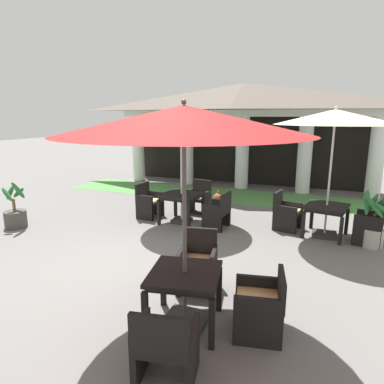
{
  "coord_description": "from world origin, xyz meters",
  "views": [
    {
      "loc": [
        2.76,
        -4.5,
        2.64
      ],
      "look_at": [
        -0.07,
        2.7,
        0.86
      ],
      "focal_mm": 31.19,
      "sensor_mm": 36.0,
      "label": 1
    }
  ],
  "objects_px": {
    "patio_umbrella_mid_left": "(184,122)",
    "patio_chair_mid_left_south": "(165,345)",
    "patio_chair_near_foreground_west": "(149,202)",
    "patio_chair_mid_right_east": "(370,225)",
    "patio_chair_near_foreground_north": "(199,198)",
    "patio_table_mid_right": "(327,210)",
    "patio_chair_mid_left_east": "(261,305)",
    "potted_palm_right_edge": "(374,227)",
    "patio_umbrella_mid_right": "(335,118)",
    "patio_chair_mid_left_north": "(198,264)",
    "patio_chair_mid_right_west": "(286,213)",
    "patio_umbrella_near_foreground": "(181,124)",
    "patio_table_near_foreground": "(182,197)",
    "patio_table_mid_left": "(185,279)",
    "terracotta_urn": "(218,199)",
    "potted_palm_left_edge": "(15,215)",
    "patio_chair_near_foreground_east": "(218,212)"
  },
  "relations": [
    {
      "from": "patio_chair_near_foreground_west",
      "to": "patio_chair_mid_right_east",
      "type": "distance_m",
      "value": 5.22
    },
    {
      "from": "patio_chair_mid_left_north",
      "to": "patio_chair_mid_right_east",
      "type": "distance_m",
      "value": 4.07
    },
    {
      "from": "patio_chair_mid_left_east",
      "to": "patio_chair_mid_left_north",
      "type": "xyz_separation_m",
      "value": [
        -1.11,
        0.76,
        0.02
      ]
    },
    {
      "from": "patio_chair_near_foreground_north",
      "to": "terracotta_urn",
      "type": "xyz_separation_m",
      "value": [
        0.26,
        1.01,
        -0.22
      ]
    },
    {
      "from": "potted_palm_left_edge",
      "to": "patio_chair_mid_right_west",
      "type": "bearing_deg",
      "value": 20.34
    },
    {
      "from": "patio_table_mid_right",
      "to": "potted_palm_right_edge",
      "type": "height_order",
      "value": "potted_palm_right_edge"
    },
    {
      "from": "terracotta_urn",
      "to": "patio_chair_near_foreground_east",
      "type": "bearing_deg",
      "value": -73.23
    },
    {
      "from": "patio_umbrella_mid_right",
      "to": "patio_chair_near_foreground_east",
      "type": "bearing_deg",
      "value": -171.43
    },
    {
      "from": "patio_chair_mid_right_east",
      "to": "patio_chair_mid_right_west",
      "type": "bearing_deg",
      "value": 90.0
    },
    {
      "from": "patio_chair_mid_left_south",
      "to": "patio_chair_mid_right_east",
      "type": "distance_m",
      "value": 5.44
    },
    {
      "from": "potted_palm_left_edge",
      "to": "terracotta_urn",
      "type": "relative_size",
      "value": 2.69
    },
    {
      "from": "patio_chair_mid_right_west",
      "to": "potted_palm_left_edge",
      "type": "xyz_separation_m",
      "value": [
        -6.08,
        -2.25,
        -0.1
      ]
    },
    {
      "from": "patio_chair_mid_left_east",
      "to": "patio_chair_mid_left_north",
      "type": "distance_m",
      "value": 1.35
    },
    {
      "from": "patio_chair_mid_left_south",
      "to": "patio_umbrella_mid_right",
      "type": "height_order",
      "value": "patio_umbrella_mid_right"
    },
    {
      "from": "patio_chair_near_foreground_west",
      "to": "patio_chair_mid_left_east",
      "type": "relative_size",
      "value": 1.12
    },
    {
      "from": "patio_chair_near_foreground_north",
      "to": "potted_palm_left_edge",
      "type": "bearing_deg",
      "value": 42.85
    },
    {
      "from": "patio_umbrella_near_foreground",
      "to": "potted_palm_right_edge",
      "type": "relative_size",
      "value": 2.3
    },
    {
      "from": "patio_chair_mid_left_east",
      "to": "potted_palm_right_edge",
      "type": "distance_m",
      "value": 4.0
    },
    {
      "from": "patio_chair_mid_left_south",
      "to": "potted_palm_left_edge",
      "type": "bearing_deg",
      "value": 140.48
    },
    {
      "from": "patio_table_mid_right",
      "to": "patio_chair_mid_left_north",
      "type": "bearing_deg",
      "value": -119.84
    },
    {
      "from": "patio_umbrella_mid_left",
      "to": "patio_chair_mid_left_east",
      "type": "xyz_separation_m",
      "value": [
        0.93,
        0.18,
        -2.17
      ]
    },
    {
      "from": "patio_chair_near_foreground_west",
      "to": "patio_table_mid_left",
      "type": "distance_m",
      "value": 4.81
    },
    {
      "from": "patio_umbrella_mid_right",
      "to": "patio_table_near_foreground",
      "type": "bearing_deg",
      "value": -175.51
    },
    {
      "from": "patio_chair_mid_left_north",
      "to": "patio_table_mid_left",
      "type": "bearing_deg",
      "value": 90.0
    },
    {
      "from": "patio_chair_near_foreground_east",
      "to": "patio_chair_mid_left_east",
      "type": "distance_m",
      "value": 3.97
    },
    {
      "from": "patio_chair_near_foreground_east",
      "to": "patio_chair_mid_right_west",
      "type": "xyz_separation_m",
      "value": [
        1.52,
        0.53,
        -0.0
      ]
    },
    {
      "from": "potted_palm_left_edge",
      "to": "terracotta_urn",
      "type": "height_order",
      "value": "potted_palm_left_edge"
    },
    {
      "from": "patio_table_near_foreground",
      "to": "patio_chair_mid_left_north",
      "type": "height_order",
      "value": "patio_chair_mid_left_north"
    },
    {
      "from": "patio_umbrella_mid_left",
      "to": "potted_palm_right_edge",
      "type": "height_order",
      "value": "patio_umbrella_mid_left"
    },
    {
      "from": "patio_table_near_foreground",
      "to": "patio_chair_near_foreground_north",
      "type": "height_order",
      "value": "patio_chair_near_foreground_north"
    },
    {
      "from": "patio_table_mid_left",
      "to": "potted_palm_right_edge",
      "type": "relative_size",
      "value": 0.85
    },
    {
      "from": "patio_chair_near_foreground_east",
      "to": "patio_chair_mid_right_west",
      "type": "relative_size",
      "value": 0.97
    },
    {
      "from": "patio_table_near_foreground",
      "to": "patio_table_mid_right",
      "type": "height_order",
      "value": "patio_table_near_foreground"
    },
    {
      "from": "patio_chair_mid_left_north",
      "to": "patio_chair_mid_right_west",
      "type": "distance_m",
      "value": 3.52
    },
    {
      "from": "patio_umbrella_mid_right",
      "to": "patio_chair_mid_left_north",
      "type": "bearing_deg",
      "value": -119.84
    },
    {
      "from": "patio_table_near_foreground",
      "to": "patio_chair_mid_right_east",
      "type": "height_order",
      "value": "patio_chair_mid_right_east"
    },
    {
      "from": "patio_chair_mid_right_east",
      "to": "potted_palm_right_edge",
      "type": "height_order",
      "value": "potted_palm_right_edge"
    },
    {
      "from": "patio_umbrella_mid_left",
      "to": "patio_chair_mid_left_north",
      "type": "bearing_deg",
      "value": 100.73
    },
    {
      "from": "patio_umbrella_mid_left",
      "to": "patio_chair_mid_left_south",
      "type": "distance_m",
      "value": 2.36
    },
    {
      "from": "patio_chair_near_foreground_north",
      "to": "potted_palm_left_edge",
      "type": "distance_m",
      "value": 4.62
    },
    {
      "from": "patio_chair_near_foreground_north",
      "to": "patio_table_mid_right",
      "type": "distance_m",
      "value": 3.36
    },
    {
      "from": "patio_chair_mid_left_east",
      "to": "terracotta_urn",
      "type": "bearing_deg",
      "value": 11.12
    },
    {
      "from": "patio_table_near_foreground",
      "to": "potted_palm_left_edge",
      "type": "height_order",
      "value": "potted_palm_left_edge"
    },
    {
      "from": "patio_umbrella_near_foreground",
      "to": "patio_umbrella_mid_right",
      "type": "height_order",
      "value": "patio_umbrella_mid_right"
    },
    {
      "from": "patio_chair_mid_left_south",
      "to": "patio_table_near_foreground",
      "type": "bearing_deg",
      "value": 100.65
    },
    {
      "from": "patio_umbrella_mid_right",
      "to": "patio_chair_mid_left_east",
      "type": "bearing_deg",
      "value": -100.42
    },
    {
      "from": "patio_umbrella_mid_right",
      "to": "potted_palm_left_edge",
      "type": "bearing_deg",
      "value": -163.34
    },
    {
      "from": "patio_chair_mid_left_north",
      "to": "patio_table_mid_right",
      "type": "xyz_separation_m",
      "value": [
        1.84,
        3.21,
        0.21
      ]
    },
    {
      "from": "patio_chair_mid_right_west",
      "to": "patio_chair_mid_right_east",
      "type": "relative_size",
      "value": 0.99
    },
    {
      "from": "patio_chair_near_foreground_west",
      "to": "patio_chair_near_foreground_north",
      "type": "height_order",
      "value": "patio_chair_near_foreground_west"
    }
  ]
}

